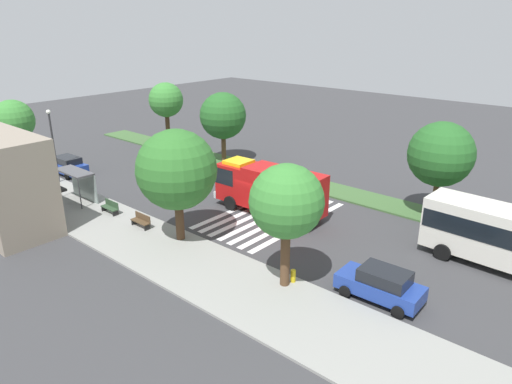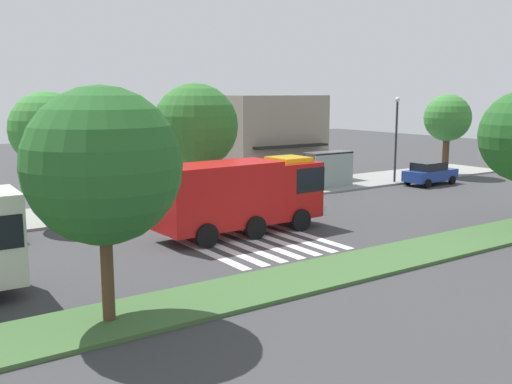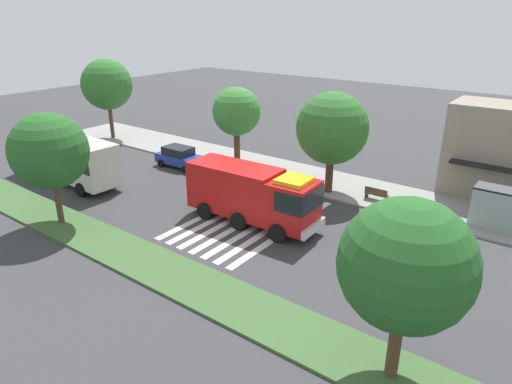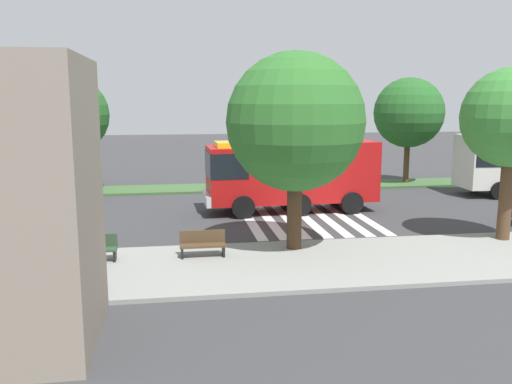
# 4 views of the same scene
# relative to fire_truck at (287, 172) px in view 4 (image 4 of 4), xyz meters

# --- Properties ---
(ground_plane) EXTENTS (120.00, 120.00, 0.00)m
(ground_plane) POSITION_rel_fire_truck_xyz_m (0.74, 0.23, -2.00)
(ground_plane) COLOR #38383A
(sidewalk) EXTENTS (60.00, 5.41, 0.14)m
(sidewalk) POSITION_rel_fire_truck_xyz_m (0.74, 8.87, -1.93)
(sidewalk) COLOR gray
(sidewalk) RESTS_ON ground_plane
(median_strip) EXTENTS (60.00, 3.00, 0.14)m
(median_strip) POSITION_rel_fire_truck_xyz_m (0.74, -7.21, -1.93)
(median_strip) COLOR #3D6033
(median_strip) RESTS_ON ground_plane
(crosswalk) EXTENTS (5.85, 10.69, 0.01)m
(crosswalk) POSITION_rel_fire_truck_xyz_m (-0.58, 0.23, -1.99)
(crosswalk) COLOR silver
(crosswalk) RESTS_ON ground_plane
(fire_truck) EXTENTS (8.70, 3.05, 3.54)m
(fire_truck) POSITION_rel_fire_truck_xyz_m (0.00, 0.00, 0.00)
(fire_truck) COLOR #B71414
(fire_truck) RESTS_ON ground_plane
(bench_near_shelter) EXTENTS (1.60, 0.50, 0.90)m
(bench_near_shelter) POSITION_rel_fire_truck_xyz_m (8.37, 7.72, -1.41)
(bench_near_shelter) COLOR #2D472D
(bench_near_shelter) RESTS_ON sidewalk
(bench_west_of_shelter) EXTENTS (1.60, 0.50, 0.90)m
(bench_west_of_shelter) POSITION_rel_fire_truck_xyz_m (4.65, 7.72, -1.41)
(bench_west_of_shelter) COLOR #4C3823
(bench_west_of_shelter) RESTS_ON sidewalk
(sidewalk_tree_west) EXTENTS (3.82, 3.82, 6.67)m
(sidewalk_tree_west) POSITION_rel_fire_truck_xyz_m (-7.19, 7.17, 2.86)
(sidewalk_tree_west) COLOR #513823
(sidewalk_tree_west) RESTS_ON sidewalk
(sidewalk_tree_center) EXTENTS (4.99, 4.99, 7.15)m
(sidewalk_tree_center) POSITION_rel_fire_truck_xyz_m (1.25, 7.17, 2.77)
(sidewalk_tree_center) COLOR #47301E
(sidewalk_tree_center) RESTS_ON sidewalk
(median_tree_far_west) EXTENTS (4.51, 4.51, 6.81)m
(median_tree_far_west) POSITION_rel_fire_truck_xyz_m (-9.57, -7.21, 2.69)
(median_tree_far_west) COLOR #513823
(median_tree_far_west) RESTS_ON median_strip
(median_tree_west) EXTENTS (4.49, 4.49, 6.76)m
(median_tree_west) POSITION_rel_fire_truck_xyz_m (11.49, -7.21, 2.64)
(median_tree_west) COLOR #513823
(median_tree_west) RESTS_ON median_strip
(fire_hydrant) EXTENTS (0.28, 0.28, 0.70)m
(fire_hydrant) POSITION_rel_fire_truck_xyz_m (-7.38, 6.67, -1.51)
(fire_hydrant) COLOR gold
(fire_hydrant) RESTS_ON sidewalk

